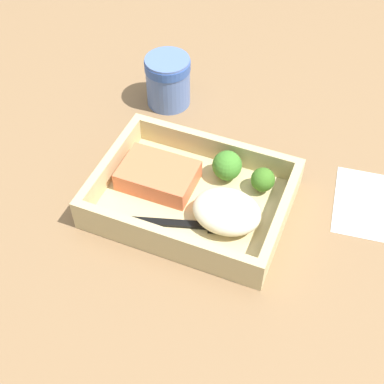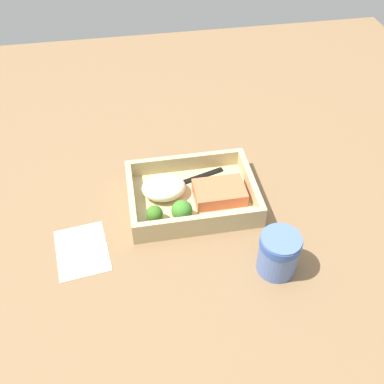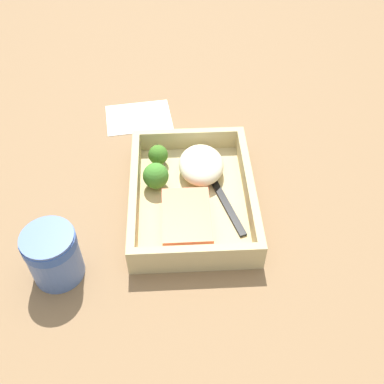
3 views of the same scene
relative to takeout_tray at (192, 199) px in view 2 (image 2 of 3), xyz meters
The scene contains 10 objects.
ground_plane 1.60cm from the takeout_tray, ahead, with size 160.00×160.00×2.00cm, color olive.
takeout_tray is the anchor object (origin of this frame).
tray_rim 2.46cm from the takeout_tray, ahead, with size 26.11×19.34×3.72cm.
salmon_fillet 6.03cm from the takeout_tray, 168.98° to the left, with size 10.47×7.26×2.91cm, color #E56A43.
mashed_potatoes 6.46cm from the takeout_tray, 17.79° to the right, with size 9.17×7.47×3.95cm, color beige.
broccoli_floret_1 7.08cm from the takeout_tray, 62.34° to the left, with size 4.20×4.20×4.55cm.
broccoli_floret_2 10.25cm from the takeout_tray, 32.53° to the left, with size 3.36×3.36×3.75cm.
fork 4.76cm from the takeout_tray, 83.46° to the right, with size 15.58×6.25×0.44cm.
paper_cup 23.36cm from the takeout_tray, 121.94° to the left, with size 7.35×7.35×8.44cm.
receipt_slip 24.72cm from the takeout_tray, 22.27° to the left, with size 9.42×12.49×0.24cm, color white.
Camera 2 is at (11.37, 65.28, 67.56)cm, focal length 42.00 mm.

